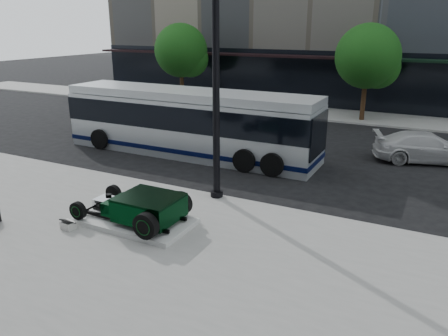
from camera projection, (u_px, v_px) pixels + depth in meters
The scene contains 9 objects.
ground at pixel (269, 184), 16.37m from camera, with size 120.00×120.00×0.00m, color black.
sidewalk_far at pixel (348, 116), 28.20m from camera, with size 70.00×4.00×0.12m, color gray.
street_trees at pixel (370, 59), 25.76m from camera, with size 29.80×3.80×5.70m.
display_plinth at pixel (135, 221), 12.89m from camera, with size 3.40×1.80×0.15m, color silver.
hot_rod at pixel (143, 207), 12.59m from camera, with size 3.22×2.00×0.81m.
info_plaque at pixel (68, 225), 12.53m from camera, with size 0.43×0.34×0.31m.
lamppost at pixel (216, 93), 13.82m from camera, with size 0.42×0.42×7.65m.
transit_bus at pixel (189, 122), 19.87m from camera, with size 12.12×2.88×2.92m.
white_sedan at pixel (427, 147), 18.90m from camera, with size 1.80×4.43×1.28m, color silver.
Camera 1 is at (5.46, -14.45, 5.73)m, focal length 35.00 mm.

